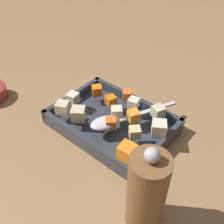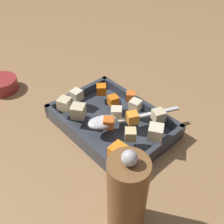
{
  "view_description": "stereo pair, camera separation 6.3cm",
  "coord_description": "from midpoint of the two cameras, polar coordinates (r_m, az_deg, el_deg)",
  "views": [
    {
      "loc": [
        -0.31,
        0.36,
        0.46
      ],
      "look_at": [
        -0.0,
        -0.01,
        0.05
      ],
      "focal_mm": 42.09,
      "sensor_mm": 36.0,
      "label": 1
    },
    {
      "loc": [
        -0.36,
        0.32,
        0.46
      ],
      "look_at": [
        -0.0,
        -0.01,
        0.05
      ],
      "focal_mm": 42.09,
      "sensor_mm": 36.0,
      "label": 2
    }
  ],
  "objects": [
    {
      "name": "pepper_mill",
      "position": [
        0.45,
        3.32,
        -17.24
      ],
      "size": [
        0.07,
        0.07,
        0.19
      ],
      "color": "brown",
      "rests_on": "ground_plane"
    },
    {
      "name": "potato_chunk_near_spoon",
      "position": [
        0.66,
        1.98,
        1.81
      ],
      "size": [
        0.03,
        0.03,
        0.03
      ],
      "primitive_type": "cube",
      "rotation": [
        0.0,
        0.0,
        0.24
      ],
      "color": "beige",
      "rests_on": "baking_dish"
    },
    {
      "name": "carrot_chunk_heap_side",
      "position": [
        0.67,
        -2.97,
        2.42
      ],
      "size": [
        0.03,
        0.03,
        0.02
      ],
      "primitive_type": "cube",
      "rotation": [
        0.0,
        0.0,
        6.01
      ],
      "color": "orange",
      "rests_on": "baking_dish"
    },
    {
      "name": "potato_chunk_mid_right",
      "position": [
        0.63,
        7.19,
        -0.01
      ],
      "size": [
        0.03,
        0.03,
        0.03
      ],
      "primitive_type": "cube",
      "rotation": [
        0.0,
        0.0,
        2.77
      ],
      "color": "beige",
      "rests_on": "baking_dish"
    },
    {
      "name": "potato_chunk_corner_se",
      "position": [
        0.63,
        -10.22,
        -0.54
      ],
      "size": [
        0.04,
        0.04,
        0.03
      ],
      "primitive_type": "cube",
      "rotation": [
        0.0,
        0.0,
        3.78
      ],
      "color": "beige",
      "rests_on": "baking_dish"
    },
    {
      "name": "potato_chunk_corner_sw",
      "position": [
        0.63,
        -1.87,
        -0.2
      ],
      "size": [
        0.04,
        0.04,
        0.03
      ],
      "primitive_type": "cube",
      "rotation": [
        0.0,
        0.0,
        3.92
      ],
      "color": "beige",
      "rests_on": "baking_dish"
    },
    {
      "name": "baking_dish",
      "position": [
        0.66,
        -2.75,
        -2.64
      ],
      "size": [
        0.29,
        0.21,
        0.04
      ],
      "color": "#333842",
      "rests_on": "ground_plane"
    },
    {
      "name": "carrot_chunk_far_right",
      "position": [
        0.68,
        0.69,
        3.61
      ],
      "size": [
        0.03,
        0.03,
        0.02
      ],
      "primitive_type": "cube",
      "rotation": [
        0.0,
        0.0,
        2.32
      ],
      "color": "orange",
      "rests_on": "baking_dish"
    },
    {
      "name": "potato_chunk_center",
      "position": [
        0.66,
        -13.41,
        0.8
      ],
      "size": [
        0.04,
        0.04,
        0.03
      ],
      "primitive_type": "cube",
      "rotation": [
        0.0,
        0.0,
        0.41
      ],
      "color": "beige",
      "rests_on": "baking_dish"
    },
    {
      "name": "ground_plane",
      "position": [
        0.66,
        -3.41,
        -3.83
      ],
      "size": [
        4.0,
        4.0,
        0.0
      ],
      "primitive_type": "plane",
      "color": "#936D47"
    },
    {
      "name": "carrot_chunk_near_left",
      "position": [
        0.7,
        -5.86,
        4.59
      ],
      "size": [
        0.04,
        0.04,
        0.03
      ],
      "primitive_type": "cube",
      "rotation": [
        0.0,
        0.0,
        2.47
      ],
      "color": "orange",
      "rests_on": "baking_dish"
    },
    {
      "name": "carrot_chunk_under_handle",
      "position": [
        0.62,
        1.77,
        -0.98
      ],
      "size": [
        0.03,
        0.03,
        0.03
      ],
      "primitive_type": "cube",
      "rotation": [
        0.0,
        0.0,
        4.24
      ],
      "color": "orange",
      "rests_on": "baking_dish"
    },
    {
      "name": "potato_chunk_back_center",
      "position": [
        0.68,
        -11.1,
        2.92
      ],
      "size": [
        0.03,
        0.03,
        0.03
      ],
      "primitive_type": "cube",
      "rotation": [
        0.0,
        0.0,
        1.73
      ],
      "color": "beige",
      "rests_on": "baking_dish"
    },
    {
      "name": "carrot_chunk_front_center",
      "position": [
        0.6,
        -3.24,
        -2.54
      ],
      "size": [
        0.03,
        0.03,
        0.02
      ],
      "primitive_type": "cube",
      "rotation": [
        0.0,
        0.0,
        2.35
      ],
      "color": "orange",
      "rests_on": "baking_dish"
    },
    {
      "name": "carrot_chunk_heap_top",
      "position": [
        0.53,
        -0.11,
        -8.78
      ],
      "size": [
        0.04,
        0.04,
        0.03
      ],
      "primitive_type": "cube",
      "rotation": [
        0.0,
        0.0,
        4.8
      ],
      "color": "orange",
      "rests_on": "baking_dish"
    },
    {
      "name": "potato_chunk_rim_edge",
      "position": [
        0.58,
        1.85,
        -4.6
      ],
      "size": [
        0.03,
        0.03,
        0.02
      ],
      "primitive_type": "cube",
      "rotation": [
        0.0,
        0.0,
        5.53
      ],
      "color": "#E0CC89",
      "rests_on": "baking_dish"
    },
    {
      "name": "potato_chunk_mid_left",
      "position": [
        0.59,
        7.15,
        -3.63
      ],
      "size": [
        0.04,
        0.04,
        0.03
      ],
      "primitive_type": "cube",
      "rotation": [
        0.0,
        0.0,
        0.58
      ],
      "color": "beige",
      "rests_on": "baking_dish"
    },
    {
      "name": "serving_spoon",
      "position": [
        0.61,
        -3.38,
        -2.19
      ],
      "size": [
        0.12,
        0.22,
        0.02
      ],
      "rotation": [
        0.0,
        0.0,
        4.29
      ],
      "color": "silver",
      "rests_on": "baking_dish"
    }
  ]
}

